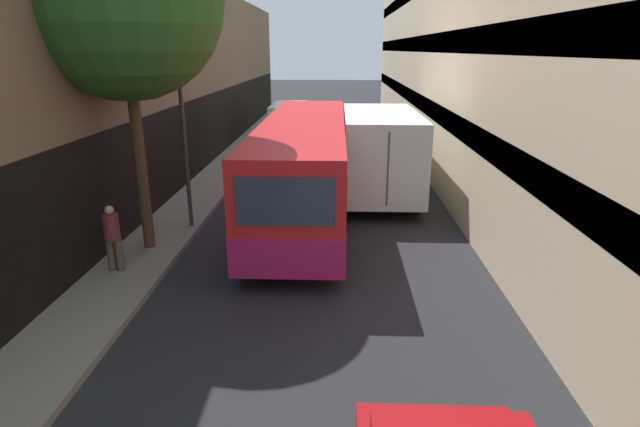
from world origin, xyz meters
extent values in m
plane|color=#232326|center=(0.00, 15.00, 0.00)|extent=(150.00, 150.00, 0.00)
cube|color=gray|center=(-4.40, 15.00, 0.07)|extent=(1.75, 60.00, 0.14)
cube|color=brown|center=(-6.48, 15.00, 3.93)|extent=(2.40, 60.00, 7.85)
cube|color=black|center=(-5.82, 15.00, 1.57)|extent=(1.08, 60.00, 3.14)
cube|color=beige|center=(5.32, 15.00, 5.61)|extent=(2.40, 60.00, 11.22)
cube|color=#333D47|center=(4.66, 15.00, 2.80)|extent=(1.08, 60.00, 0.70)
cube|color=#333D47|center=(4.66, 15.00, 5.27)|extent=(1.08, 60.00, 0.70)
cube|color=red|center=(-0.56, 16.81, 1.70)|extent=(2.46, 11.89, 2.56)
cube|color=#B21E5B|center=(-0.56, 16.81, 0.87)|extent=(2.49, 11.92, 0.89)
cube|color=#2D3847|center=(-0.56, 16.81, 2.09)|extent=(2.50, 10.94, 0.82)
cube|color=#2D3847|center=(-0.56, 10.86, 2.15)|extent=(2.02, 0.04, 1.02)
cylinder|color=black|center=(-1.64, 20.50, 0.50)|extent=(0.24, 1.00, 1.00)
cylinder|color=black|center=(0.53, 20.50, 0.50)|extent=(0.24, 1.00, 1.00)
cylinder|color=black|center=(-1.64, 13.13, 0.50)|extent=(0.24, 1.00, 1.00)
cylinder|color=black|center=(0.53, 13.13, 0.50)|extent=(0.24, 1.00, 1.00)
cube|color=silver|center=(1.96, 22.60, 1.46)|extent=(2.40, 2.28, 2.11)
cube|color=silver|center=(1.96, 18.53, 1.71)|extent=(2.50, 5.86, 2.60)
cube|color=#4C4C4C|center=(1.96, 15.59, 1.71)|extent=(0.05, 0.02, 2.21)
cylinder|color=black|center=(0.84, 22.60, 0.48)|extent=(0.22, 0.96, 0.96)
cylinder|color=black|center=(3.08, 22.60, 0.48)|extent=(0.22, 0.96, 0.96)
cylinder|color=black|center=(0.84, 16.92, 0.48)|extent=(0.22, 0.96, 0.96)
cylinder|color=black|center=(3.08, 16.92, 0.48)|extent=(0.22, 0.96, 0.96)
cube|color=silver|center=(-2.41, 30.91, 1.13)|extent=(1.90, 4.43, 1.74)
cube|color=#2D3847|center=(-2.41, 32.79, 1.43)|extent=(1.52, 0.04, 0.61)
cylinder|color=black|center=(-3.27, 32.20, 0.32)|extent=(0.16, 0.64, 0.64)
cylinder|color=black|center=(-1.56, 32.20, 0.32)|extent=(0.16, 0.64, 0.64)
cylinder|color=black|center=(-3.27, 29.63, 0.32)|extent=(0.16, 0.64, 0.64)
cylinder|color=black|center=(-1.56, 29.63, 0.32)|extent=(0.16, 0.64, 0.64)
cylinder|color=brown|center=(-4.74, 11.82, 0.52)|extent=(0.17, 0.17, 0.76)
cylinder|color=brown|center=(-4.54, 11.82, 0.52)|extent=(0.17, 0.17, 0.76)
cylinder|color=brown|center=(-4.64, 11.82, 1.21)|extent=(0.35, 0.35, 0.60)
sphere|color=tan|center=(-4.64, 11.82, 1.61)|extent=(0.21, 0.21, 0.21)
cylinder|color=#38383D|center=(-3.77, 14.97, 3.71)|extent=(0.12, 0.12, 7.13)
cylinder|color=#4C3823|center=(-4.40, 13.29, 2.34)|extent=(0.28, 0.28, 4.40)
camera|label=1|loc=(0.48, 1.34, 5.05)|focal=28.00mm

